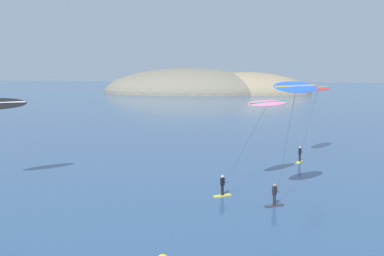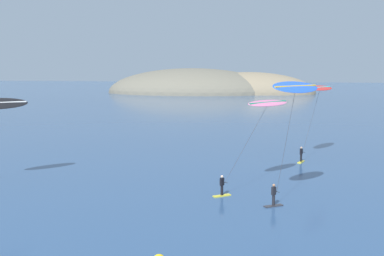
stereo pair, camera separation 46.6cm
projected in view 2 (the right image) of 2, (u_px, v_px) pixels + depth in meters
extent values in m
ellipsoid|color=#84755B|center=(248.00, 93.00, 183.51)|extent=(50.54, 27.78, 16.25)
ellipsoid|color=#6B6656|center=(192.00, 93.00, 187.78)|extent=(66.50, 44.19, 19.09)
cube|color=yellow|center=(301.00, 162.00, 52.10)|extent=(0.87, 1.55, 0.08)
cylinder|color=black|center=(301.00, 158.00, 52.05)|extent=(0.22, 0.22, 0.80)
cube|color=black|center=(301.00, 152.00, 51.96)|extent=(0.34, 0.39, 0.60)
sphere|color=tan|center=(301.00, 148.00, 51.90)|extent=(0.22, 0.22, 0.22)
cylinder|color=black|center=(303.00, 152.00, 52.24)|extent=(0.50, 0.30, 0.04)
ellipsoid|color=red|center=(320.00, 88.00, 54.46)|extent=(4.20, 5.83, 0.65)
cylinder|color=#23D6DB|center=(320.00, 88.00, 54.45)|extent=(2.85, 4.90, 0.16)
cylinder|color=#333338|center=(312.00, 120.00, 53.36)|extent=(1.98, 3.51, 6.74)
cube|color=yellow|center=(222.00, 196.00, 38.56)|extent=(1.44, 1.21, 0.08)
cylinder|color=black|center=(222.00, 190.00, 38.50)|extent=(0.22, 0.22, 0.80)
cube|color=black|center=(222.00, 182.00, 38.41)|extent=(0.36, 0.39, 0.60)
sphere|color=beige|center=(222.00, 177.00, 38.36)|extent=(0.22, 0.22, 0.22)
cylinder|color=black|center=(225.00, 182.00, 38.67)|extent=(0.46, 0.36, 0.04)
ellipsoid|color=pink|center=(268.00, 103.00, 41.69)|extent=(4.18, 5.01, 0.61)
cylinder|color=#14895B|center=(268.00, 102.00, 41.68)|extent=(3.14, 4.14, 0.16)
cylinder|color=#333338|center=(247.00, 142.00, 40.18)|extent=(3.32, 4.45, 6.02)
cube|color=#2D2D33|center=(273.00, 206.00, 35.74)|extent=(1.48, 1.15, 0.08)
cylinder|color=black|center=(274.00, 200.00, 35.68)|extent=(0.22, 0.22, 0.80)
cube|color=black|center=(274.00, 191.00, 35.59)|extent=(0.37, 0.39, 0.60)
sphere|color=#9E7051|center=(274.00, 185.00, 35.54)|extent=(0.22, 0.22, 0.22)
cylinder|color=black|center=(277.00, 192.00, 35.83)|extent=(0.44, 0.39, 0.04)
ellipsoid|color=blue|center=(296.00, 87.00, 36.07)|extent=(4.49, 4.87, 0.98)
cylinder|color=gold|center=(296.00, 86.00, 36.07)|extent=(3.25, 3.76, 0.16)
cylinder|color=#333338|center=(286.00, 140.00, 35.96)|extent=(1.29, 1.50, 7.64)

